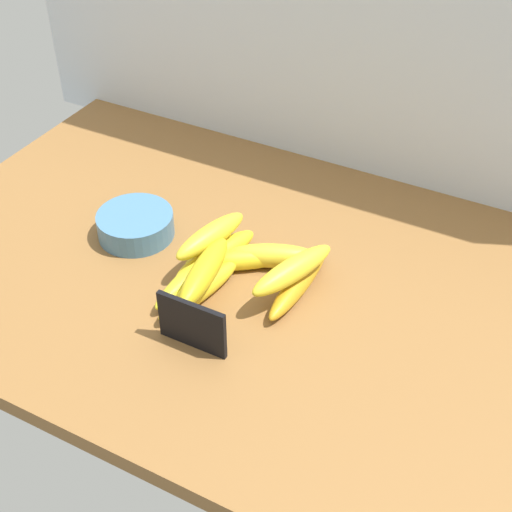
{
  "coord_description": "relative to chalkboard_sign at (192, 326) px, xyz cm",
  "views": [
    {
      "loc": [
        47.51,
        -77.73,
        80.69
      ],
      "look_at": [
        6.55,
        -0.19,
        8.0
      ],
      "focal_mm": 50.68,
      "sensor_mm": 36.0,
      "label": 1
    }
  ],
  "objects": [
    {
      "name": "banana_4",
      "position": [
        -2.41,
        18.33,
        -2.11
      ],
      "size": [
        16.62,
        12.87,
        3.49
      ],
      "primitive_type": "ellipsoid",
      "rotation": [
        0.0,
        0.0,
        3.74
      ],
      "color": "yellow",
      "rests_on": "counter_top"
    },
    {
      "name": "banana_7",
      "position": [
        -3.64,
        9.4,
        1.61
      ],
      "size": [
        6.24,
        17.3,
        3.91
      ],
      "primitive_type": "ellipsoid",
      "rotation": [
        0.0,
        0.0,
        4.85
      ],
      "color": "gold",
      "rests_on": "banana_3"
    },
    {
      "name": "chalkboard_sign",
      "position": [
        0.0,
        0.0,
        0.0
      ],
      "size": [
        11.0,
        1.8,
        8.4
      ],
      "color": "black",
      "rests_on": "counter_top"
    },
    {
      "name": "banana_5",
      "position": [
        -7.01,
        12.27,
        -2.06
      ],
      "size": [
        5.61,
        20.48,
        3.59
      ],
      "primitive_type": "ellipsoid",
      "rotation": [
        0.0,
        0.0,
        4.61
      ],
      "color": "gold",
      "rests_on": "counter_top"
    },
    {
      "name": "banana_0",
      "position": [
        -6.22,
        17.49,
        -1.87
      ],
      "size": [
        8.66,
        17.74,
        3.97
      ],
      "primitive_type": "ellipsoid",
      "rotation": [
        0.0,
        0.0,
        1.29
      ],
      "color": "yellow",
      "rests_on": "counter_top"
    },
    {
      "name": "fruit_bowl",
      "position": [
        -22.66,
        17.81,
        -1.7
      ],
      "size": [
        13.24,
        13.24,
        4.31
      ],
      "primitive_type": "cylinder",
      "color": "teal",
      "rests_on": "counter_top"
    },
    {
      "name": "banana_6",
      "position": [
        8.01,
        16.46,
        1.34
      ],
      "size": [
        9.13,
        16.82,
        3.76
      ],
      "primitive_type": "ellipsoid",
      "rotation": [
        0.0,
        0.0,
        1.23
      ],
      "color": "yellow",
      "rests_on": "banana_1"
    },
    {
      "name": "banana_3",
      "position": [
        -4.43,
        8.99,
        -2.1
      ],
      "size": [
        7.14,
        17.73,
        3.52
      ],
      "primitive_type": "ellipsoid",
      "rotation": [
        0.0,
        0.0,
        4.5
      ],
      "color": "yellow",
      "rests_on": "counter_top"
    },
    {
      "name": "banana_8",
      "position": [
        -7.06,
        16.97,
        1.98
      ],
      "size": [
        7.07,
        15.61,
        3.73
      ],
      "primitive_type": "ellipsoid",
      "rotation": [
        0.0,
        0.0,
        1.34
      ],
      "color": "yellow",
      "rests_on": "banana_0"
    },
    {
      "name": "banana_2",
      "position": [
        2.0,
        21.48,
        -1.83
      ],
      "size": [
        15.69,
        10.23,
        4.05
      ],
      "primitive_type": "ellipsoid",
      "rotation": [
        0.0,
        0.0,
        0.44
      ],
      "color": "yellow",
      "rests_on": "counter_top"
    },
    {
      "name": "banana_1",
      "position": [
        8.57,
        17.72,
        -2.2
      ],
      "size": [
        3.77,
        18.94,
        3.31
      ],
      "primitive_type": "ellipsoid",
      "rotation": [
        0.0,
        0.0,
        1.55
      ],
      "color": "#BD8B1A",
      "rests_on": "counter_top"
    },
    {
      "name": "counter_top",
      "position": [
        -5.2,
        17.19,
        -5.36
      ],
      "size": [
        110.0,
        76.0,
        3.0
      ],
      "primitive_type": "cube",
      "color": "brown",
      "rests_on": "ground"
    }
  ]
}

